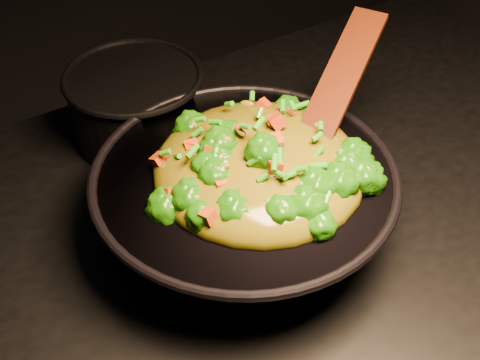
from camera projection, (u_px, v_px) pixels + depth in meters
wok at (244, 206)px, 0.84m from camera, size 0.43×0.43×0.10m
stir_fry at (260, 144)px, 0.78m from camera, size 0.33×0.33×0.09m
spatula at (329, 103)px, 0.83m from camera, size 0.27×0.19×0.12m
back_pot at (137, 105)px, 0.99m from camera, size 0.23×0.23×0.11m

